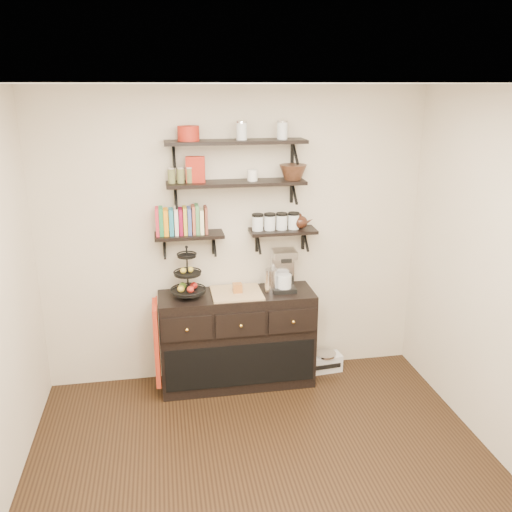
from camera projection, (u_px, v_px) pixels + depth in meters
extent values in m
plane|color=black|center=(272.00, 495.00, 3.72)|extent=(3.50, 3.50, 0.00)
cube|color=white|center=(277.00, 84.00, 2.90)|extent=(3.50, 3.50, 0.02)
cube|color=beige|center=(235.00, 238.00, 4.95)|extent=(3.50, 0.02, 2.70)
cube|color=black|center=(236.00, 142.00, 4.56)|extent=(1.20, 0.27, 0.03)
cube|color=black|center=(174.00, 155.00, 4.62)|extent=(0.02, 0.03, 0.20)
cube|color=black|center=(292.00, 153.00, 4.79)|extent=(0.02, 0.03, 0.20)
cube|color=black|center=(236.00, 183.00, 4.67)|extent=(1.20, 0.27, 0.03)
cube|color=black|center=(176.00, 196.00, 4.73)|extent=(0.02, 0.03, 0.20)
cube|color=black|center=(291.00, 192.00, 4.90)|extent=(0.02, 0.03, 0.20)
cube|color=black|center=(189.00, 235.00, 4.74)|extent=(0.60, 0.25, 0.03)
cube|color=black|center=(164.00, 246.00, 4.84)|extent=(0.02, 0.03, 0.20)
cube|color=black|center=(213.00, 243.00, 4.92)|extent=(0.03, 0.03, 0.20)
cube|color=black|center=(283.00, 231.00, 4.88)|extent=(0.60, 0.25, 0.03)
cube|color=black|center=(257.00, 241.00, 4.98)|extent=(0.03, 0.03, 0.20)
cube|color=black|center=(303.00, 239.00, 5.06)|extent=(0.02, 0.03, 0.20)
cube|color=#BD2536|center=(159.00, 224.00, 4.67)|extent=(0.02, 0.15, 0.20)
cube|color=#20753C|center=(162.00, 221.00, 4.67)|extent=(0.03, 0.15, 0.24)
cube|color=orange|center=(167.00, 223.00, 4.68)|extent=(0.04, 0.15, 0.21)
cube|color=teal|center=(171.00, 220.00, 4.68)|extent=(0.03, 0.15, 0.25)
cube|color=silver|center=(175.00, 222.00, 4.69)|extent=(0.03, 0.15, 0.22)
cube|color=maroon|center=(180.00, 219.00, 4.69)|extent=(0.04, 0.15, 0.26)
cube|color=gold|center=(184.00, 221.00, 4.70)|extent=(0.03, 0.15, 0.23)
cube|color=#3F509A|center=(188.00, 222.00, 4.71)|extent=(0.03, 0.15, 0.20)
cube|color=#A8533A|center=(193.00, 220.00, 4.71)|extent=(0.04, 0.15, 0.24)
cube|color=#46864C|center=(198.00, 221.00, 4.72)|extent=(0.03, 0.15, 0.21)
cube|color=#FFF7BA|center=(202.00, 219.00, 4.72)|extent=(0.03, 0.15, 0.25)
cube|color=brown|center=(206.00, 221.00, 4.73)|extent=(0.02, 0.15, 0.22)
cylinder|color=silver|center=(258.00, 223.00, 4.82)|extent=(0.10, 0.10, 0.13)
cylinder|color=silver|center=(270.00, 223.00, 4.84)|extent=(0.10, 0.10, 0.13)
cylinder|color=silver|center=(282.00, 222.00, 4.86)|extent=(0.10, 0.10, 0.13)
cylinder|color=silver|center=(294.00, 222.00, 4.88)|extent=(0.10, 0.10, 0.13)
cube|color=black|center=(237.00, 339.00, 5.00)|extent=(1.40, 0.45, 0.90)
cube|color=tan|center=(237.00, 293.00, 4.86)|extent=(0.45, 0.41, 0.02)
sphere|color=gold|center=(187.00, 330.00, 4.61)|extent=(0.04, 0.04, 0.04)
sphere|color=gold|center=(241.00, 326.00, 4.69)|extent=(0.04, 0.04, 0.04)
sphere|color=gold|center=(293.00, 322.00, 4.77)|extent=(0.04, 0.04, 0.04)
cylinder|color=black|center=(187.00, 273.00, 4.73)|extent=(0.01, 0.01, 0.45)
cylinder|color=black|center=(188.00, 291.00, 4.78)|extent=(0.31, 0.31, 0.01)
cylinder|color=black|center=(188.00, 274.00, 4.73)|extent=(0.23, 0.23, 0.02)
cylinder|color=black|center=(187.00, 256.00, 4.68)|extent=(0.16, 0.16, 0.02)
sphere|color=#B21914|center=(194.00, 285.00, 4.81)|extent=(0.06, 0.06, 0.06)
sphere|color=gold|center=(183.00, 271.00, 4.71)|extent=(0.05, 0.05, 0.05)
cube|color=#9E5924|center=(237.00, 288.00, 4.85)|extent=(0.08, 0.08, 0.08)
cube|color=black|center=(283.00, 289.00, 4.93)|extent=(0.21, 0.19, 0.04)
cube|color=silver|center=(282.00, 269.00, 4.95)|extent=(0.21, 0.08, 0.33)
cube|color=silver|center=(284.00, 254.00, 4.83)|extent=(0.21, 0.19, 0.07)
cylinder|color=silver|center=(284.00, 281.00, 4.89)|extent=(0.14, 0.14, 0.12)
cylinder|color=silver|center=(271.00, 281.00, 4.87)|extent=(0.11, 0.11, 0.22)
cube|color=maroon|center=(157.00, 343.00, 4.76)|extent=(0.04, 0.31, 0.73)
cube|color=silver|center=(325.00, 363.00, 5.32)|extent=(0.33, 0.19, 0.17)
cylinder|color=silver|center=(325.00, 354.00, 5.30)|extent=(0.23, 0.23, 0.02)
cube|color=black|center=(328.00, 367.00, 5.25)|extent=(0.27, 0.04, 0.04)
cube|color=#A01F12|center=(195.00, 170.00, 4.57)|extent=(0.17, 0.08, 0.22)
cylinder|color=white|center=(252.00, 175.00, 4.67)|extent=(0.09, 0.09, 0.10)
cylinder|color=#A01F12|center=(188.00, 133.00, 4.47)|extent=(0.18, 0.18, 0.12)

